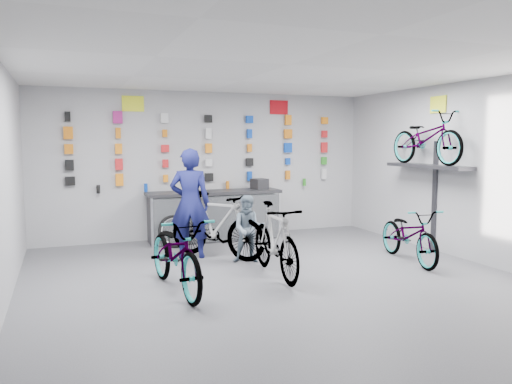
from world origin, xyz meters
name	(u,v)px	position (x,y,z in m)	size (l,w,h in m)	color
floor	(289,288)	(0.00, 0.00, 0.00)	(8.00, 8.00, 0.00)	#4B4B50
ceiling	(290,64)	(0.00, 0.00, 3.00)	(8.00, 8.00, 0.00)	white
wall_back	(208,165)	(0.00, 4.00, 1.50)	(7.00, 7.00, 0.00)	#B9B9BB
wall_right	(489,173)	(3.50, 0.00, 1.50)	(8.00, 8.00, 0.00)	#B9B9BB
counter	(215,216)	(0.00, 3.54, 0.49)	(2.70, 0.66, 1.00)	black
merch_wall	(204,150)	(-0.10, 3.93, 1.81)	(5.56, 0.08, 1.57)	black
wall_bracket	(429,171)	(3.33, 1.20, 1.46)	(0.39, 1.90, 2.00)	#333338
sign_left	(133,104)	(-1.50, 3.98, 2.72)	(0.42, 0.02, 0.30)	#F3FF28
sign_right	(279,107)	(1.60, 3.98, 2.72)	(0.42, 0.02, 0.30)	red
sign_side	(438,104)	(3.48, 1.20, 2.65)	(0.02, 0.40, 0.30)	#F3FF28
bike_left	(176,253)	(-1.45, 0.44, 0.51)	(0.68, 1.96, 1.03)	gray
bike_center	(275,240)	(0.07, 0.63, 0.55)	(0.51, 1.82, 1.09)	gray
bike_right	(409,234)	(2.50, 0.64, 0.46)	(0.61, 1.75, 0.92)	gray
bike_service	(217,225)	(-0.40, 2.06, 0.57)	(0.54, 1.90, 1.14)	gray
bike_wall	(426,138)	(3.25, 1.20, 2.05)	(0.63, 1.80, 0.95)	gray
clerk	(190,203)	(-0.81, 2.26, 0.94)	(0.69, 0.45, 1.88)	#13164E
customer	(249,229)	(0.01, 1.58, 0.56)	(0.54, 0.42, 1.12)	slate
spare_wheel	(175,231)	(-0.89, 3.17, 0.30)	(0.66, 0.32, 0.63)	black
register	(259,184)	(0.98, 3.55, 1.11)	(0.28, 0.30, 0.22)	black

